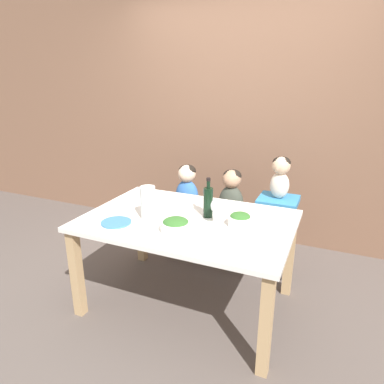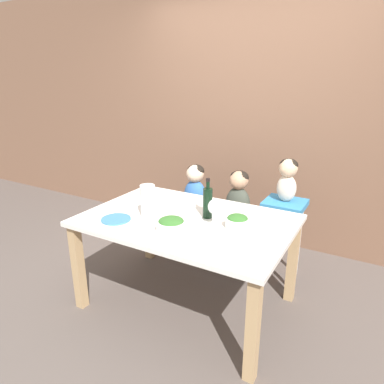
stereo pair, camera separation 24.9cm
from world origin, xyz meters
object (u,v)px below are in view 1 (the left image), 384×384
(wine_glass_near, at_px, (216,206))
(dinner_plate_front_left, at_px, (116,222))
(chair_far_center, at_px, (230,226))
(salad_bowl_large, at_px, (176,225))
(person_child_center, at_px, (231,193))
(person_baby_right, at_px, (281,173))
(dinner_plate_back_left, at_px, (165,198))
(person_child_left, at_px, (187,187))
(salad_bowl_small, at_px, (240,220))
(chair_right_highchair, at_px, (277,216))
(dinner_plate_back_right, at_px, (255,214))
(wine_bottle, at_px, (208,201))
(paper_towel_roll, at_px, (148,203))
(chair_far_left, at_px, (187,219))

(wine_glass_near, height_order, dinner_plate_front_left, wine_glass_near)
(chair_far_center, distance_m, salad_bowl_large, 1.05)
(person_child_center, distance_m, person_baby_right, 0.48)
(person_baby_right, xyz_separation_m, dinner_plate_back_left, (-0.87, -0.42, -0.21))
(person_child_left, xyz_separation_m, salad_bowl_small, (0.72, -0.71, 0.07))
(chair_right_highchair, bearing_deg, dinner_plate_back_right, -101.52)
(chair_right_highchair, relative_size, dinner_plate_back_right, 3.37)
(chair_right_highchair, distance_m, wine_bottle, 0.81)
(person_child_center, height_order, person_baby_right, person_baby_right)
(chair_right_highchair, xyz_separation_m, person_child_left, (-0.86, 0.00, 0.15))
(person_child_center, bearing_deg, chair_right_highchair, -0.22)
(person_child_center, distance_m, paper_towel_roll, 0.93)
(person_child_left, distance_m, person_baby_right, 0.89)
(dinner_plate_front_left, bearing_deg, dinner_plate_back_right, 32.97)
(chair_far_center, bearing_deg, wine_glass_near, -80.84)
(chair_far_center, relative_size, person_baby_right, 1.24)
(chair_far_left, relative_size, wine_glass_near, 2.37)
(salad_bowl_large, relative_size, dinner_plate_front_left, 0.94)
(person_child_center, height_order, dinner_plate_front_left, person_child_center)
(chair_right_highchair, xyz_separation_m, salad_bowl_small, (-0.14, -0.71, 0.22))
(chair_far_center, relative_size, wine_glass_near, 2.37)
(person_baby_right, bearing_deg, chair_right_highchair, -90.00)
(wine_bottle, height_order, dinner_plate_back_left, wine_bottle)
(chair_right_highchair, distance_m, dinner_plate_back_right, 0.50)
(person_child_left, relative_size, dinner_plate_front_left, 2.23)
(person_baby_right, distance_m, wine_bottle, 0.76)
(salad_bowl_small, xyz_separation_m, dinner_plate_back_left, (-0.73, 0.29, -0.04))
(person_baby_right, xyz_separation_m, paper_towel_roll, (-0.78, -0.85, -0.09))
(dinner_plate_back_right, bearing_deg, person_child_left, 149.22)
(chair_far_left, height_order, person_baby_right, person_baby_right)
(chair_far_center, relative_size, dinner_plate_back_right, 2.11)
(chair_right_highchair, bearing_deg, person_child_left, 179.89)
(wine_glass_near, distance_m, salad_bowl_large, 0.31)
(chair_far_center, height_order, salad_bowl_small, salad_bowl_small)
(chair_far_left, xyz_separation_m, dinner_plate_back_left, (-0.01, -0.42, 0.35))
(person_child_left, xyz_separation_m, salad_bowl_large, (0.36, -0.97, 0.07))
(person_child_center, relative_size, dinner_plate_back_right, 2.23)
(person_child_center, bearing_deg, salad_bowl_small, -68.30)
(person_baby_right, relative_size, salad_bowl_small, 2.20)
(chair_right_highchair, bearing_deg, chair_far_left, 180.00)
(person_child_left, relative_size, wine_bottle, 1.59)
(chair_right_highchair, height_order, wine_bottle, wine_bottle)
(dinner_plate_back_right, bearing_deg, chair_right_highchair, 78.48)
(person_child_left, height_order, dinner_plate_back_left, person_child_left)
(chair_far_center, distance_m, salad_bowl_small, 0.86)
(salad_bowl_large, relative_size, dinner_plate_back_right, 0.94)
(chair_far_left, bearing_deg, salad_bowl_small, -44.36)
(salad_bowl_small, bearing_deg, person_child_center, 111.70)
(dinner_plate_back_left, bearing_deg, chair_right_highchair, 25.71)
(salad_bowl_large, height_order, salad_bowl_small, same)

